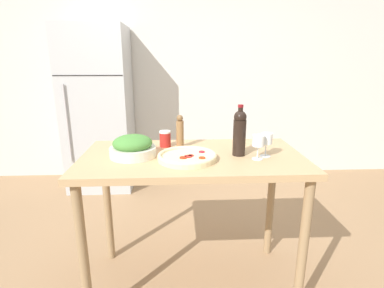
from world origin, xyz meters
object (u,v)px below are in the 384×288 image
at_px(wine_glass_far, 266,140).
at_px(homemade_pizza, 187,157).
at_px(salad_bowl, 133,147).
at_px(salt_canister, 165,139).
at_px(pepper_mill, 180,132).
at_px(refrigerator, 99,110).
at_px(wine_bottle, 240,132).
at_px(wine_glass_near, 258,142).

height_order(wine_glass_far, homemade_pizza, wine_glass_far).
relative_size(salad_bowl, salt_canister, 2.60).
relative_size(pepper_mill, homemade_pizza, 0.63).
relative_size(refrigerator, pepper_mill, 8.50).
height_order(wine_bottle, homemade_pizza, wine_bottle).
distance_m(wine_bottle, pepper_mill, 0.41).
distance_m(refrigerator, wine_bottle, 2.23).
xyz_separation_m(refrigerator, wine_bottle, (1.31, -1.81, 0.15)).
relative_size(wine_bottle, wine_glass_near, 2.14).
height_order(refrigerator, wine_glass_far, refrigerator).
distance_m(pepper_mill, salt_canister, 0.12).
relative_size(wine_glass_far, pepper_mill, 0.66).
xyz_separation_m(wine_bottle, pepper_mill, (-0.36, 0.19, -0.04)).
xyz_separation_m(refrigerator, wine_glass_far, (1.46, -1.84, 0.11)).
relative_size(wine_bottle, salt_canister, 2.89).
height_order(wine_bottle, wine_glass_near, wine_bottle).
bearing_deg(pepper_mill, salad_bowl, -148.13).
xyz_separation_m(refrigerator, salad_bowl, (0.65, -1.80, 0.06)).
xyz_separation_m(pepper_mill, salt_canister, (-0.10, 0.02, -0.05)).
xyz_separation_m(refrigerator, wine_glass_near, (1.40, -1.89, 0.11)).
height_order(refrigerator, salad_bowl, refrigerator).
bearing_deg(salt_canister, wine_glass_near, -28.13).
bearing_deg(pepper_mill, wine_glass_far, -23.53).
bearing_deg(salad_bowl, wine_bottle, -0.82).
bearing_deg(wine_bottle, pepper_mill, 152.28).
bearing_deg(refrigerator, wine_glass_far, -51.50).
height_order(pepper_mill, salt_canister, pepper_mill).
height_order(homemade_pizza, salt_canister, salt_canister).
distance_m(wine_glass_near, wine_glass_far, 0.08).
distance_m(salad_bowl, salt_canister, 0.28).
bearing_deg(salt_canister, homemade_pizza, -63.76).
bearing_deg(salt_canister, wine_glass_far, -21.75).
bearing_deg(homemade_pizza, wine_glass_near, -1.96).
relative_size(refrigerator, salt_canister, 17.35).
relative_size(salad_bowl, homemade_pizza, 0.80).
xyz_separation_m(refrigerator, homemade_pizza, (0.98, -1.88, 0.02)).
bearing_deg(wine_bottle, salt_canister, 155.43).
bearing_deg(salt_canister, pepper_mill, -11.96).
bearing_deg(refrigerator, salt_canister, -62.14).
bearing_deg(salad_bowl, pepper_mill, 31.87).
distance_m(wine_glass_near, homemade_pizza, 0.43).
height_order(wine_glass_far, pepper_mill, pepper_mill).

